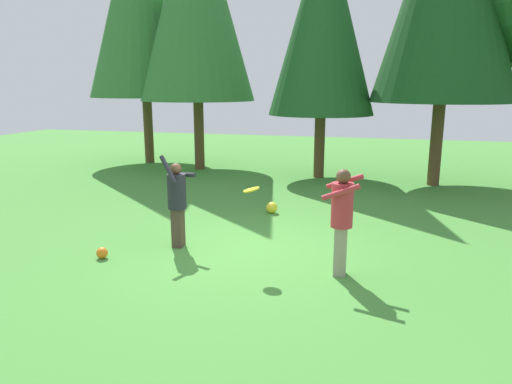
% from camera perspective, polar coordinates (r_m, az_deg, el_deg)
% --- Properties ---
extents(ground_plane, '(40.00, 40.00, 0.00)m').
position_cam_1_polar(ground_plane, '(8.60, -1.55, -7.18)').
color(ground_plane, '#478C38').
extents(person_thrower, '(0.58, 0.60, 1.74)m').
position_cam_1_polar(person_thrower, '(8.70, -9.57, -0.70)').
color(person_thrower, '#4C382D').
rests_on(person_thrower, ground_plane).
extents(person_catcher, '(0.61, 0.52, 1.70)m').
position_cam_1_polar(person_catcher, '(7.37, 10.37, -2.55)').
color(person_catcher, gray).
rests_on(person_catcher, ground_plane).
extents(frisbee, '(0.29, 0.29, 0.09)m').
position_cam_1_polar(frisbee, '(7.65, -0.57, 0.28)').
color(frisbee, yellow).
extents(ball_yellow, '(0.27, 0.27, 0.27)m').
position_cam_1_polar(ball_yellow, '(11.06, 1.93, -1.91)').
color(ball_yellow, yellow).
rests_on(ball_yellow, ground_plane).
extents(ball_orange, '(0.20, 0.20, 0.20)m').
position_cam_1_polar(ball_orange, '(8.65, -18.18, -7.04)').
color(ball_orange, orange).
rests_on(ball_orange, ground_plane).
extents(tree_center, '(3.32, 3.32, 7.94)m').
position_cam_1_polar(tree_center, '(15.47, 8.16, 20.18)').
color(tree_center, brown).
rests_on(tree_center, ground_plane).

